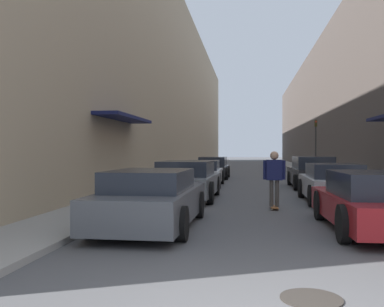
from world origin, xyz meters
name	(u,v)px	position (x,y,z in m)	size (l,w,h in m)	color
ground	(252,174)	(0.00, 27.52, 0.00)	(151.37, 151.37, 0.00)	#515154
curb_strip_left	(202,169)	(-4.42, 34.40, 0.06)	(1.80, 68.81, 0.12)	gray
curb_strip_right	(303,169)	(4.42, 34.40, 0.06)	(1.80, 68.81, 0.12)	gray
building_row_left	(170,94)	(-7.32, 34.40, 6.81)	(4.90, 68.81, 13.61)	tan
building_row_right	(338,107)	(7.32, 34.40, 5.37)	(4.90, 68.81, 10.74)	#564C47
parked_car_left_0	(152,199)	(-2.38, 5.55, 0.62)	(1.94, 4.50, 1.26)	#515459
parked_car_left_1	(187,180)	(-2.39, 11.00, 0.64)	(2.04, 4.41, 1.32)	gray
parked_car_left_2	(202,173)	(-2.46, 16.47, 0.60)	(1.93, 4.12, 1.21)	silver
parked_car_left_3	(213,168)	(-2.37, 21.93, 0.62)	(1.86, 3.99, 1.29)	#232326
parked_car_right_0	(377,202)	(2.35, 5.70, 0.61)	(2.05, 4.32, 1.24)	maroon
parked_car_right_1	(333,183)	(2.42, 10.71, 0.61)	(1.85, 4.18, 1.26)	#B7B7BC
parked_car_right_2	(312,173)	(2.55, 16.08, 0.68)	(1.89, 4.40, 1.41)	#232326
skateboarder	(274,174)	(0.45, 8.86, 1.02)	(0.63, 0.78, 1.66)	brown
manhole_cover	(311,299)	(0.42, 1.38, 0.01)	(0.70, 0.70, 0.02)	#332D28
traffic_light	(316,141)	(4.29, 26.51, 2.36)	(0.16, 0.22, 3.63)	#2D2D2D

